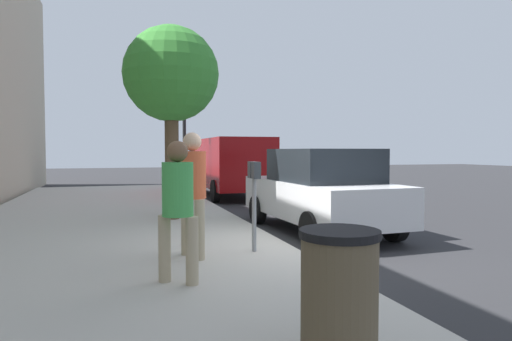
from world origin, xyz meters
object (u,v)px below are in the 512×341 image
(trash_bin, at_px, (339,298))
(pedestrian_at_meter, at_px, (192,183))
(street_tree, at_px, (171,76))
(pedestrian_bystander, at_px, (178,201))
(traffic_signal, at_px, (187,126))
(parked_van_far, at_px, (231,163))
(parked_sedan_near, at_px, (320,190))
(parking_meter, at_px, (254,187))

(trash_bin, bearing_deg, pedestrian_at_meter, 7.31)
(street_tree, relative_size, trash_bin, 4.39)
(pedestrian_at_meter, distance_m, pedestrian_bystander, 1.30)
(pedestrian_at_meter, relative_size, pedestrian_bystander, 1.09)
(traffic_signal, bearing_deg, parked_van_far, -64.82)
(parked_sedan_near, xyz_separation_m, traffic_signal, (6.80, 1.77, 1.68))
(parked_sedan_near, bearing_deg, parked_van_far, 0.01)
(parked_van_far, xyz_separation_m, traffic_signal, (-0.83, 1.77, 1.32))
(street_tree, xyz_separation_m, trash_bin, (-7.53, -0.31, -2.78))
(pedestrian_at_meter, relative_size, parked_sedan_near, 0.42)
(pedestrian_bystander, relative_size, parked_sedan_near, 0.38)
(parked_sedan_near, distance_m, traffic_signal, 7.22)
(pedestrian_bystander, height_order, parked_van_far, parked_van_far)
(pedestrian_at_meter, distance_m, parked_van_far, 10.15)
(parking_meter, xyz_separation_m, street_tree, (3.77, 0.82, 2.28))
(parking_meter, height_order, traffic_signal, traffic_signal)
(parked_van_far, bearing_deg, pedestrian_at_meter, 162.48)
(parking_meter, xyz_separation_m, parked_sedan_near, (1.96, -2.07, -0.27))
(parking_meter, relative_size, street_tree, 0.32)
(street_tree, bearing_deg, trash_bin, -177.68)
(parking_meter, relative_size, parked_van_far, 0.27)
(pedestrian_bystander, bearing_deg, pedestrian_at_meter, 19.85)
(parked_van_far, distance_m, street_tree, 6.85)
(parking_meter, bearing_deg, trash_bin, 172.15)
(trash_bin, bearing_deg, traffic_signal, -3.76)
(parking_meter, height_order, pedestrian_bystander, pedestrian_bystander)
(parking_meter, xyz_separation_m, trash_bin, (-3.75, 0.52, -0.51))
(parking_meter, relative_size, traffic_signal, 0.39)
(parked_van_far, bearing_deg, traffic_signal, 115.18)
(parking_meter, bearing_deg, pedestrian_at_meter, 95.53)
(pedestrian_bystander, xyz_separation_m, traffic_signal, (10.09, -1.67, 1.43))
(parking_meter, distance_m, traffic_signal, 8.87)
(parked_sedan_near, xyz_separation_m, trash_bin, (-5.71, 2.59, -0.24))
(parked_van_far, bearing_deg, trash_bin, 169.03)
(street_tree, bearing_deg, pedestrian_bystander, 173.94)
(pedestrian_at_meter, xyz_separation_m, parked_van_far, (9.68, -3.06, -0.00))
(parking_meter, distance_m, parked_van_far, 9.81)
(parked_van_far, distance_m, traffic_signal, 2.35)
(parked_sedan_near, xyz_separation_m, parked_van_far, (7.63, 0.00, 0.36))
(parking_meter, height_order, trash_bin, parking_meter)
(pedestrian_at_meter, xyz_separation_m, street_tree, (3.87, -0.16, 2.19))
(pedestrian_bystander, height_order, trash_bin, pedestrian_bystander)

